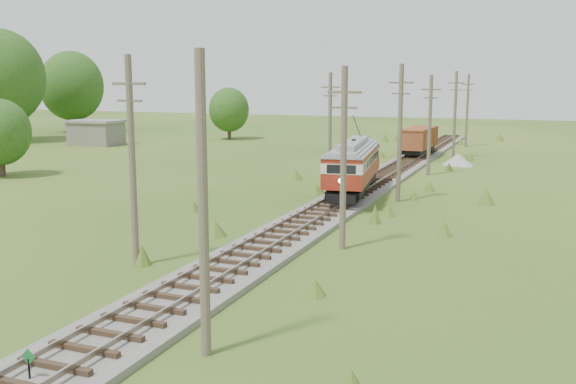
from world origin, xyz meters
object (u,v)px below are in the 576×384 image
at_px(switch_marker, 29,365).
at_px(gondola, 419,139).
at_px(gravel_pile, 459,160).
at_px(streetcar, 353,163).

distance_m(switch_marker, gondola, 54.37).
xyz_separation_m(gondola, gravel_pile, (4.63, -4.21, -1.45)).
distance_m(streetcar, gravel_pile, 20.92).
bearing_deg(switch_marker, gondola, 89.79).
height_order(streetcar, gravel_pile, streetcar).
relative_size(switch_marker, streetcar, 0.10).
xyz_separation_m(switch_marker, gondola, (0.20, 54.35, 1.32)).
relative_size(switch_marker, gondola, 0.14).
bearing_deg(gravel_pile, switch_marker, -95.50).
height_order(streetcar, gondola, streetcar).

